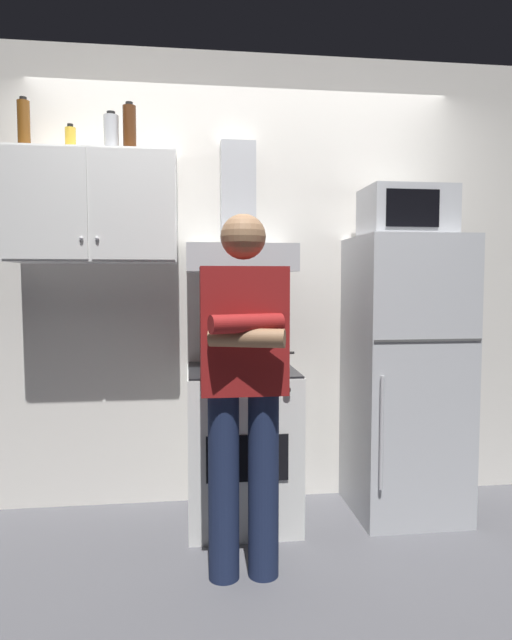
% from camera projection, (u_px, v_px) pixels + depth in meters
% --- Properties ---
extents(ground_plane, '(7.00, 7.00, 0.00)m').
position_uv_depth(ground_plane, '(256.00, 539.00, 2.83)').
color(ground_plane, '#4C4C51').
extents(back_wall_tiled, '(4.80, 0.10, 2.70)m').
position_uv_depth(back_wall_tiled, '(244.00, 281.00, 3.33)').
color(back_wall_tiled, silver).
rests_on(back_wall_tiled, ground_plane).
extents(upper_cabinet, '(0.90, 0.37, 0.60)m').
position_uv_depth(upper_cabinet, '(94.00, 208.00, 2.97)').
color(upper_cabinet, silver).
extents(stove_oven, '(0.60, 0.62, 0.87)m').
position_uv_depth(stove_oven, '(242.00, 444.00, 3.04)').
color(stove_oven, white).
rests_on(stove_oven, ground_plane).
extents(range_hood, '(0.60, 0.44, 0.75)m').
position_uv_depth(range_hood, '(239.00, 237.00, 3.08)').
color(range_hood, '#B7BABF').
extents(refrigerator, '(0.60, 0.62, 1.60)m').
position_uv_depth(refrigerator, '(405.00, 376.00, 3.13)').
color(refrigerator, silver).
rests_on(refrigerator, ground_plane).
extents(microwave, '(0.48, 0.37, 0.28)m').
position_uv_depth(microwave, '(406.00, 212.00, 3.08)').
color(microwave, '#B7BABF').
rests_on(microwave, refrigerator).
extents(person_standing, '(0.38, 0.33, 1.64)m').
position_uv_depth(person_standing, '(244.00, 382.00, 2.40)').
color(person_standing, '#192342').
rests_on(person_standing, ground_plane).
extents(cooking_pot, '(0.29, 0.19, 0.10)m').
position_uv_depth(cooking_pot, '(268.00, 360.00, 2.90)').
color(cooking_pot, '#B7BABF').
rests_on(cooking_pot, stove_oven).
extents(bottle_beer_brown, '(0.07, 0.07, 0.28)m').
position_uv_depth(bottle_beer_brown, '(24.00, 125.00, 2.89)').
color(bottle_beer_brown, brown).
rests_on(bottle_beer_brown, upper_cabinet).
extents(bottle_spice_jar, '(0.06, 0.06, 0.15)m').
position_uv_depth(bottle_spice_jar, '(70.00, 139.00, 2.94)').
color(bottle_spice_jar, gold).
rests_on(bottle_spice_jar, upper_cabinet).
extents(bottle_rum_dark, '(0.07, 0.07, 0.27)m').
position_uv_depth(bottle_rum_dark, '(130.00, 129.00, 2.95)').
color(bottle_rum_dark, '#47230F').
rests_on(bottle_rum_dark, upper_cabinet).
extents(bottle_canister_steel, '(0.08, 0.08, 0.21)m').
position_uv_depth(bottle_canister_steel, '(111.00, 133.00, 2.93)').
color(bottle_canister_steel, '#B2B5BA').
rests_on(bottle_canister_steel, upper_cabinet).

